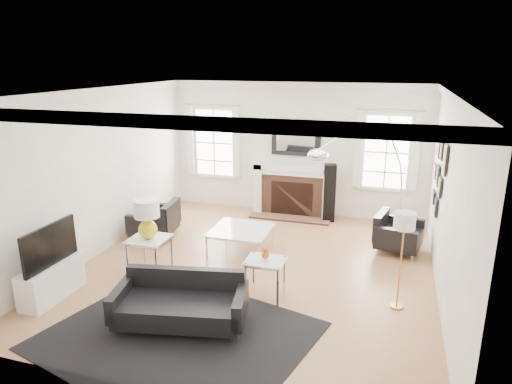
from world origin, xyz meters
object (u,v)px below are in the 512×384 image
(gourd_lamp, at_px, (147,216))
(arc_floor_lamp, at_px, (362,184))
(fireplace, at_px, (293,191))
(armchair_right, at_px, (396,234))
(sofa, at_px, (181,303))
(coffee_table, at_px, (241,231))
(armchair_left, at_px, (157,221))

(gourd_lamp, relative_size, arc_floor_lamp, 0.27)
(arc_floor_lamp, bearing_deg, fireplace, 132.71)
(fireplace, relative_size, gourd_lamp, 2.79)
(armchair_right, bearing_deg, gourd_lamp, -149.70)
(fireplace, bearing_deg, sofa, -95.12)
(fireplace, height_order, arc_floor_lamp, arc_floor_lamp)
(sofa, relative_size, gourd_lamp, 2.88)
(coffee_table, bearing_deg, fireplace, 79.62)
(armchair_left, relative_size, armchair_right, 1.00)
(gourd_lamp, distance_m, arc_floor_lamp, 3.52)
(arc_floor_lamp, bearing_deg, gourd_lamp, -148.62)
(fireplace, distance_m, gourd_lamp, 3.81)
(fireplace, xyz_separation_m, coffee_table, (-0.41, -2.24, -0.13))
(armchair_left, relative_size, coffee_table, 0.96)
(armchair_right, bearing_deg, sofa, -128.66)
(sofa, relative_size, armchair_left, 1.84)
(armchair_left, bearing_deg, coffee_table, -6.55)
(sofa, bearing_deg, armchair_left, 124.42)
(coffee_table, bearing_deg, gourd_lamp, -130.27)
(armchair_right, distance_m, gourd_lamp, 4.24)
(arc_floor_lamp, bearing_deg, coffee_table, -163.36)
(armchair_left, distance_m, armchair_right, 4.34)
(sofa, relative_size, coffee_table, 1.77)
(fireplace, relative_size, armchair_left, 1.78)
(fireplace, height_order, coffee_table, fireplace)
(fireplace, height_order, gourd_lamp, gourd_lamp)
(armchair_left, bearing_deg, arc_floor_lamp, 5.93)
(fireplace, bearing_deg, coffee_table, -100.38)
(fireplace, xyz_separation_m, arc_floor_lamp, (1.53, -1.66, 0.70))
(sofa, height_order, arc_floor_lamp, arc_floor_lamp)
(sofa, relative_size, armchair_right, 1.85)
(coffee_table, bearing_deg, arc_floor_lamp, 16.64)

